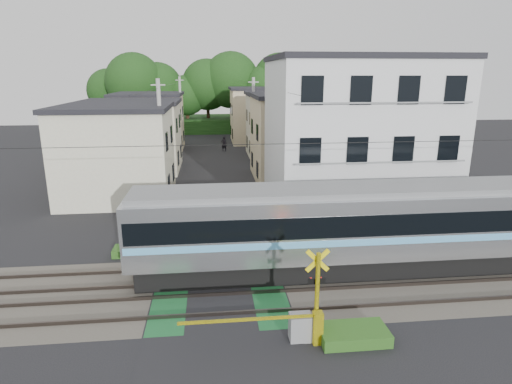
{
  "coord_description": "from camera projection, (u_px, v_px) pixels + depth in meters",
  "views": [
    {
      "loc": [
        -0.2,
        -15.41,
        8.28
      ],
      "look_at": [
        1.99,
        5.0,
        2.59
      ],
      "focal_mm": 30.0,
      "sensor_mm": 36.0,
      "label": 1
    }
  ],
  "objects": [
    {
      "name": "track_bed",
      "position": [
        220.0,
        289.0,
        16.98
      ],
      "size": [
        120.0,
        120.0,
        0.14
      ],
      "color": "#47423A",
      "rests_on": "ground"
    },
    {
      "name": "tree_hill",
      "position": [
        209.0,
        93.0,
        61.84
      ],
      "size": [
        40.0,
        12.16,
        11.4
      ],
      "color": "#1B4015",
      "rests_on": "ground"
    },
    {
      "name": "crossing_signal_near",
      "position": [
        304.0,
        321.0,
        13.57
      ],
      "size": [
        4.74,
        0.65,
        3.09
      ],
      "color": "yellow",
      "rests_on": "ground"
    },
    {
      "name": "apartment_block",
      "position": [
        355.0,
        136.0,
        25.72
      ],
      "size": [
        10.2,
        8.36,
        9.3
      ],
      "color": "silver",
      "rests_on": "ground"
    },
    {
      "name": "ground",
      "position": [
        220.0,
        289.0,
        16.99
      ],
      "size": [
        120.0,
        120.0,
        0.0
      ],
      "primitive_type": "plane",
      "color": "black"
    },
    {
      "name": "utility_poles",
      "position": [
        200.0,
        123.0,
        37.84
      ],
      "size": [
        7.9,
        42.0,
        8.0
      ],
      "color": "#A5A5A0",
      "rests_on": "ground"
    },
    {
      "name": "catenary",
      "position": [
        372.0,
        196.0,
        16.66
      ],
      "size": [
        60.0,
        5.04,
        7.0
      ],
      "color": "#2D2D33",
      "rests_on": "ground"
    },
    {
      "name": "crossing_signal_far",
      "position": [
        162.0,
        241.0,
        20.04
      ],
      "size": [
        4.74,
        0.65,
        3.09
      ],
      "color": "yellow",
      "rests_on": "ground"
    },
    {
      "name": "weed_patches",
      "position": [
        264.0,
        284.0,
        17.04
      ],
      "size": [
        10.25,
        8.8,
        0.4
      ],
      "color": "#2D5E1E",
      "rests_on": "ground"
    },
    {
      "name": "pedestrian",
      "position": [
        224.0,
        144.0,
        47.17
      ],
      "size": [
        0.68,
        0.53,
        1.64
      ],
      "primitive_type": "imported",
      "rotation": [
        0.0,
        0.0,
        2.88
      ],
      "color": "black",
      "rests_on": "ground"
    },
    {
      "name": "commuter_train",
      "position": [
        345.0,
        227.0,
        18.16
      ],
      "size": [
        18.12,
        2.86,
        3.77
      ],
      "color": "black",
      "rests_on": "ground"
    },
    {
      "name": "houses_row",
      "position": [
        215.0,
        128.0,
        40.99
      ],
      "size": [
        22.07,
        31.35,
        6.8
      ],
      "color": "beige",
      "rests_on": "ground"
    }
  ]
}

